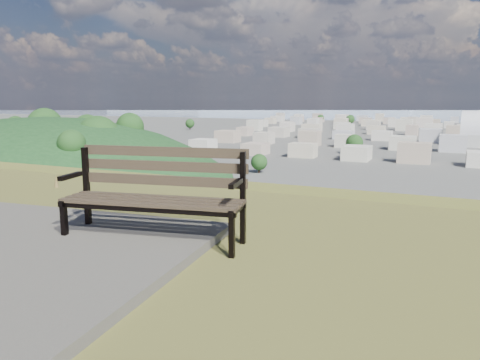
% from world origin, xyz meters
% --- Properties ---
extents(park_bench, '(1.80, 0.86, 0.90)m').
position_xyz_m(park_bench, '(-0.87, 1.33, 25.51)').
color(park_bench, '#3F3424').
rests_on(park_bench, hilltop_mesa).
extents(grass_tufts, '(12.49, 7.38, 0.28)m').
position_xyz_m(grass_tufts, '(-0.13, -0.44, 25.11)').
color(grass_tufts, brown).
rests_on(grass_tufts, hilltop_mesa).
extents(green_wooded_hill, '(155.56, 124.45, 77.78)m').
position_xyz_m(green_wooded_hill, '(-125.66, 116.02, 0.12)').
color(green_wooded_hill, '#143617').
rests_on(green_wooded_hill, ground).
extents(city_blocks, '(395.00, 361.00, 7.00)m').
position_xyz_m(city_blocks, '(0.00, 394.44, 3.50)').
color(city_blocks, beige).
rests_on(city_blocks, ground).
extents(city_trees, '(406.52, 387.20, 9.98)m').
position_xyz_m(city_trees, '(-26.39, 319.00, 4.83)').
color(city_trees, '#322119').
rests_on(city_trees, ground).
extents(bay_water, '(2400.00, 700.00, 0.12)m').
position_xyz_m(bay_water, '(0.00, 900.00, 0.00)').
color(bay_water, '#8E9EB4').
rests_on(bay_water, ground).
extents(far_hills, '(2050.00, 340.00, 60.00)m').
position_xyz_m(far_hills, '(-60.92, 1402.93, 25.47)').
color(far_hills, '#92A2B5').
rests_on(far_hills, ground).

